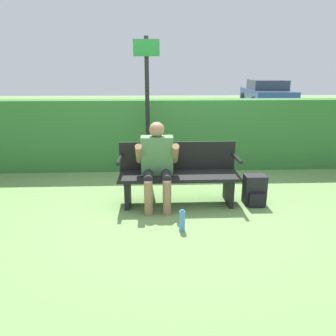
{
  "coord_description": "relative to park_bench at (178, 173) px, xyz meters",
  "views": [
    {
      "loc": [
        -0.34,
        -4.28,
        1.82
      ],
      "look_at": [
        -0.15,
        -0.1,
        0.55
      ],
      "focal_mm": 35.0,
      "sensor_mm": 36.0,
      "label": 1
    }
  ],
  "objects": [
    {
      "name": "backpack",
      "position": [
        1.06,
        -0.13,
        -0.23
      ],
      "size": [
        0.3,
        0.28,
        0.42
      ],
      "color": "black",
      "rests_on": "ground"
    },
    {
      "name": "ground_plane",
      "position": [
        0.0,
        -0.07,
        -0.42
      ],
      "size": [
        40.0,
        40.0,
        0.0
      ],
      "primitive_type": "plane",
      "color": "#668E4C"
    },
    {
      "name": "hedge_back",
      "position": [
        0.0,
        1.67,
        0.22
      ],
      "size": [
        12.0,
        0.41,
        1.29
      ],
      "color": "#337033",
      "rests_on": "ground"
    },
    {
      "name": "signpost",
      "position": [
        -0.43,
        1.17,
        0.92
      ],
      "size": [
        0.42,
        0.09,
        2.32
      ],
      "color": "black",
      "rests_on": "ground"
    },
    {
      "name": "parked_car",
      "position": [
        5.21,
        11.82,
        0.22
      ],
      "size": [
        2.17,
        4.56,
        1.33
      ],
      "rotation": [
        0.0,
        0.0,
        1.49
      ],
      "color": "#2D4784",
      "rests_on": "ground"
    },
    {
      "name": "person_seated",
      "position": [
        -0.29,
        -0.11,
        0.21
      ],
      "size": [
        0.57,
        0.58,
        1.15
      ],
      "color": "#4C7F4C",
      "rests_on": "ground"
    },
    {
      "name": "water_bottle",
      "position": [
        -0.02,
        -0.88,
        -0.3
      ],
      "size": [
        0.07,
        0.07,
        0.26
      ],
      "color": "#4C8CCC",
      "rests_on": "ground"
    },
    {
      "name": "park_bench",
      "position": [
        0.0,
        0.0,
        0.0
      ],
      "size": [
        1.65,
        0.5,
        0.84
      ],
      "color": "black",
      "rests_on": "ground"
    }
  ]
}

